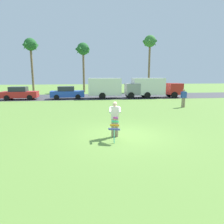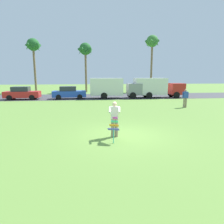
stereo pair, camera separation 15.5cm
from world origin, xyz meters
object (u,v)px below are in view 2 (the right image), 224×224
object	(u,v)px
palm_tree_left_near	(33,47)
person_walker_near	(185,98)
palm_tree_centre_far	(152,44)
parked_car_blue	(69,93)
parked_truck_grey_van	(113,88)
parked_truck_red_cab	(156,87)
parked_car_red	(22,93)
palm_tree_right_near	(85,51)
kite_held	(114,126)
person_kite_flyer	(115,118)

from	to	relation	value
palm_tree_left_near	person_walker_near	xyz separation A→B (m)	(18.10, -19.25, -6.80)
palm_tree_centre_far	person_walker_near	xyz separation A→B (m)	(-2.75, -18.82, -7.64)
palm_tree_centre_far	person_walker_near	bearing A→B (deg)	-98.30
parked_car_blue	parked_truck_grey_van	distance (m)	5.65
person_walker_near	parked_truck_red_cab	bearing A→B (deg)	89.21
parked_car_red	palm_tree_right_near	distance (m)	14.56
parked_car_red	parked_car_blue	bearing A→B (deg)	-0.01
parked_car_red	palm_tree_right_near	bearing A→B (deg)	52.91
person_walker_near	parked_car_red	bearing A→B (deg)	153.73
parked_truck_grey_van	palm_tree_centre_far	size ratio (longest dim) A/B	0.67
parked_car_blue	palm_tree_right_near	xyz separation A→B (m)	(2.12, 10.43, 6.40)
parked_car_blue	person_walker_near	size ratio (longest dim) A/B	2.46
parked_truck_red_cab	person_walker_near	xyz separation A→B (m)	(-0.12, -8.46, -0.48)
kite_held	parked_truck_grey_van	world-z (taller)	parked_truck_grey_van
person_kite_flyer	parked_car_blue	world-z (taller)	person_kite_flyer
palm_tree_right_near	person_walker_near	bearing A→B (deg)	-63.88
parked_car_red	palm_tree_centre_far	xyz separation A→B (m)	(19.89, 10.36, 7.80)
parked_truck_grey_van	palm_tree_centre_far	xyz separation A→B (m)	(8.52, 10.36, 7.16)
parked_car_red	parked_truck_red_cab	xyz separation A→B (m)	(17.27, -0.00, 0.64)
palm_tree_centre_far	parked_car_blue	bearing A→B (deg)	-143.75
kite_held	parked_truck_red_cab	bearing A→B (deg)	65.31
person_kite_flyer	person_walker_near	distance (m)	11.28
palm_tree_centre_far	palm_tree_left_near	bearing A→B (deg)	178.81
parked_truck_grey_van	parked_truck_red_cab	xyz separation A→B (m)	(5.89, -0.00, 0.00)
parked_car_red	palm_tree_left_near	bearing A→B (deg)	95.05
parked_car_red	parked_truck_grey_van	size ratio (longest dim) A/B	0.63
parked_car_red	person_walker_near	bearing A→B (deg)	-26.27
parked_car_red	palm_tree_right_near	size ratio (longest dim) A/B	0.49
palm_tree_left_near	person_walker_near	bearing A→B (deg)	-46.76
person_kite_flyer	palm_tree_centre_far	world-z (taller)	palm_tree_centre_far
person_kite_flyer	parked_car_red	world-z (taller)	person_kite_flyer
parked_car_blue	person_walker_near	xyz separation A→B (m)	(11.38, -8.46, 0.16)
person_kite_flyer	palm_tree_centre_far	size ratio (longest dim) A/B	0.17
palm_tree_left_near	parked_truck_grey_van	bearing A→B (deg)	-41.19
parked_truck_grey_van	palm_tree_right_near	world-z (taller)	palm_tree_right_near
parked_car_red	person_walker_near	world-z (taller)	person_walker_near
person_kite_flyer	parked_truck_red_cab	bearing A→B (deg)	64.67
parked_truck_grey_van	person_walker_near	xyz separation A→B (m)	(5.77, -8.46, -0.48)
person_kite_flyer	palm_tree_right_near	xyz separation A→B (m)	(-1.50, 27.08, 6.22)
parked_car_blue	kite_held	bearing A→B (deg)	-78.64
palm_tree_centre_far	parked_truck_grey_van	bearing A→B (deg)	-129.43
parked_car_red	palm_tree_right_near	world-z (taller)	palm_tree_right_near
palm_tree_left_near	palm_tree_centre_far	xyz separation A→B (m)	(20.85, -0.43, 0.84)
parked_truck_grey_van	parked_truck_red_cab	size ratio (longest dim) A/B	1.00
parked_car_blue	parked_truck_grey_van	size ratio (longest dim) A/B	0.63
person_kite_flyer	palm_tree_centre_far	distance (m)	29.96
parked_car_red	parked_car_blue	size ratio (longest dim) A/B	0.99
palm_tree_left_near	palm_tree_centre_far	size ratio (longest dim) A/B	0.91
palm_tree_left_near	palm_tree_centre_far	bearing A→B (deg)	-1.19
person_walker_near	kite_held	bearing A→B (deg)	-131.40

